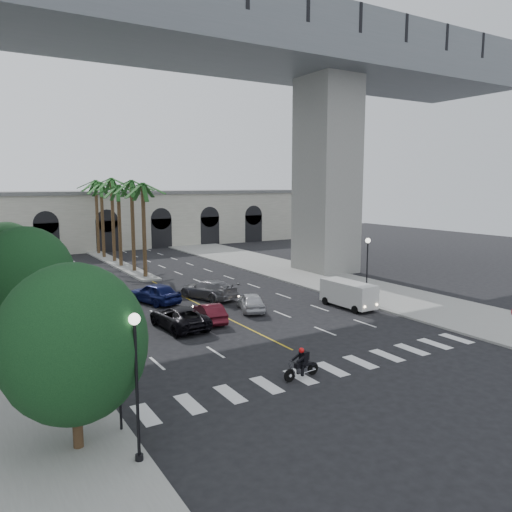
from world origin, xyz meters
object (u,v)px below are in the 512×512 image
at_px(lamp_post_right, 367,265).
at_px(traffic_signal_far, 94,342).
at_px(traffic_signal_near, 119,371).
at_px(car_c, 179,317).
at_px(motorcycle_rider, 303,364).
at_px(car_d, 208,289).
at_px(cargo_van, 349,294).
at_px(lamp_post_left_far, 42,276).
at_px(pedestrian_a, 18,357).
at_px(car_a, 251,302).
at_px(lamp_post_left_near, 136,375).
at_px(car_e, 155,293).
at_px(car_b, 210,313).

height_order(lamp_post_right, traffic_signal_far, lamp_post_right).
relative_size(traffic_signal_near, car_c, 0.68).
bearing_deg(motorcycle_rider, traffic_signal_near, 179.11).
relative_size(car_d, cargo_van, 1.15).
xyz_separation_m(lamp_post_left_far, lamp_post_right, (22.80, -8.00, 0.00)).
xyz_separation_m(traffic_signal_near, motorcycle_rider, (9.30, 0.84, -1.80)).
distance_m(lamp_post_right, motorcycle_rider, 16.71).
bearing_deg(cargo_van, pedestrian_a, -176.65).
bearing_deg(cargo_van, car_d, 131.89).
height_order(traffic_signal_far, car_a, traffic_signal_far).
bearing_deg(motorcycle_rider, car_a, 64.32).
height_order(car_c, car_d, car_d).
bearing_deg(car_c, motorcycle_rider, 96.47).
height_order(lamp_post_right, car_a, lamp_post_right).
relative_size(lamp_post_left_near, car_d, 0.97).
relative_size(traffic_signal_far, pedestrian_a, 2.10).
bearing_deg(lamp_post_right, car_a, 161.02).
height_order(motorcycle_rider, car_c, motorcycle_rider).
distance_m(traffic_signal_near, motorcycle_rider, 9.51).
xyz_separation_m(lamp_post_right, car_e, (-14.29, 9.13, -2.38)).
height_order(lamp_post_left_far, car_b, lamp_post_left_far).
height_order(car_b, pedestrian_a, pedestrian_a).
height_order(lamp_post_right, pedestrian_a, lamp_post_right).
bearing_deg(lamp_post_right, motorcycle_rider, -144.21).
bearing_deg(lamp_post_right, lamp_post_left_far, 160.67).
bearing_deg(car_c, lamp_post_right, 170.87).
distance_m(traffic_signal_near, car_b, 15.89).
distance_m(traffic_signal_near, car_a, 19.45).
distance_m(traffic_signal_near, car_c, 14.27).
distance_m(car_c, car_d, 8.67).
height_order(traffic_signal_near, car_e, traffic_signal_near).
bearing_deg(traffic_signal_far, car_d, 49.23).
relative_size(lamp_post_right, cargo_van, 1.11).
distance_m(traffic_signal_far, car_d, 19.68).
xyz_separation_m(car_d, car_e, (-4.39, 0.79, 0.04)).
bearing_deg(traffic_signal_far, lamp_post_left_near, -90.88).
relative_size(traffic_signal_near, pedestrian_a, 2.10).
distance_m(car_d, car_e, 4.46).
bearing_deg(traffic_signal_near, car_d, 55.82).
height_order(car_d, car_e, car_e).
bearing_deg(lamp_post_left_near, lamp_post_left_far, 90.00).
bearing_deg(car_d, pedestrian_a, 16.08).
distance_m(lamp_post_left_near, car_c, 16.57).
xyz_separation_m(traffic_signal_near, car_d, (12.80, 18.85, -1.71)).
bearing_deg(lamp_post_left_far, car_b, -31.78).
height_order(lamp_post_right, traffic_signal_near, lamp_post_right).
xyz_separation_m(car_b, car_c, (-2.42, -0.29, 0.09)).
distance_m(car_b, pedestrian_a, 13.18).
relative_size(motorcycle_rider, car_c, 0.41).
xyz_separation_m(motorcycle_rider, cargo_van, (11.50, 9.60, 0.42)).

